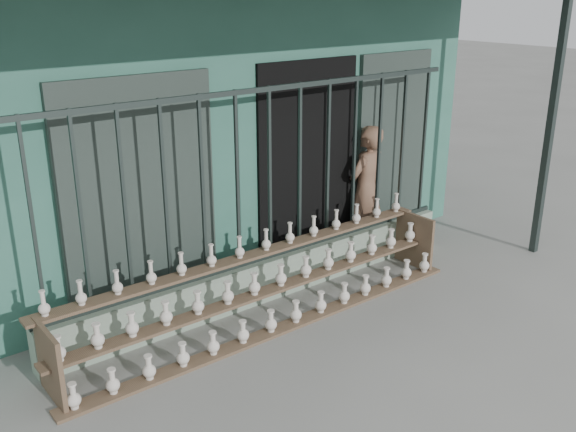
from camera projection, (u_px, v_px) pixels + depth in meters
ground at (354, 346)px, 5.96m from camera, size 60.00×60.00×0.00m
workshop_building at (139, 108)px, 8.55m from camera, size 7.40×6.60×3.21m
parapet_wall at (271, 277)px, 6.85m from camera, size 5.00×0.20×0.45m
security_fence at (270, 176)px, 6.47m from camera, size 5.00×0.04×1.80m
shelf_rack at (269, 287)px, 6.30m from camera, size 4.50×0.68×0.85m
elderly_woman at (366, 189)px, 7.89m from camera, size 0.65×0.50×1.59m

